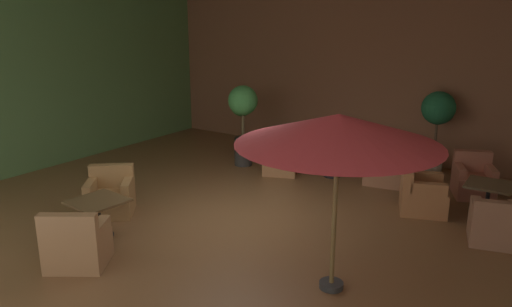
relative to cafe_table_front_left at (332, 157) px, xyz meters
The scene contains 19 objects.
ground_plane 3.10m from the cafe_table_front_left, 96.14° to the right, with size 11.24×10.26×0.02m, color brown.
wall_back_brick 2.58m from the cafe_table_front_left, 99.14° to the left, with size 11.24×0.08×4.02m, color brown.
wall_left_accent 6.83m from the cafe_table_front_left, 152.70° to the right, with size 0.08×10.26×4.02m, color #588449.
cafe_table_front_left is the anchor object (origin of this frame).
armchair_front_left_north 1.19m from the cafe_table_front_left, 159.28° to the right, with size 0.96×0.97×0.88m.
armchair_front_left_east 1.20m from the cafe_table_front_left, ahead, with size 0.88×0.82×0.87m.
cafe_table_front_right 3.32m from the cafe_table_front_left, ahead, with size 0.77×0.77×0.62m.
armchair_front_right_north 3.92m from the cafe_table_front_left, 24.61° to the right, with size 0.86×0.86×0.78m.
armchair_front_right_south 2.89m from the cafe_table_front_left, ahead, with size 0.97×1.01×0.85m.
armchair_front_right_west 2.42m from the cafe_table_front_left, 22.85° to the right, with size 1.03×1.04×0.82m.
cafe_table_mid_center 5.24m from the cafe_table_front_left, 109.80° to the right, with size 0.86×0.86×0.62m.
armchair_mid_center_north 4.81m from the cafe_table_front_left, 120.12° to the right, with size 1.10×1.10×0.84m.
armchair_mid_center_east 5.89m from the cafe_table_front_left, 102.02° to the right, with size 1.06×1.03×0.89m.
patio_umbrella_tall_red 5.02m from the cafe_table_front_left, 64.47° to the right, with size 2.54×2.54×2.34m.
potted_tree_left_corner 3.01m from the cafe_table_front_left, 168.04° to the left, with size 0.61×0.61×1.55m.
potted_tree_mid_left 2.35m from the cafe_table_front_left, behind, with size 0.69×0.69×1.91m.
potted_tree_mid_right 2.49m from the cafe_table_front_left, 39.40° to the left, with size 0.73×0.73×1.88m.
iced_drink_cup 0.25m from the cafe_table_front_left, 71.39° to the left, with size 0.08×0.08×0.11m, color white.
open_laptop 0.21m from the cafe_table_front_left, 25.65° to the left, with size 0.33×0.26×0.20m.
Camera 1 is at (4.79, -6.59, 3.47)m, focal length 34.69 mm.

